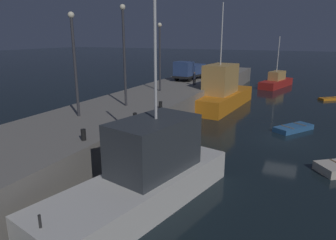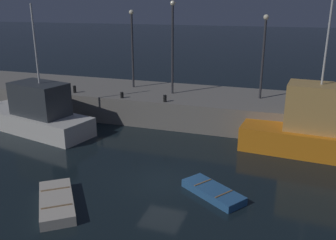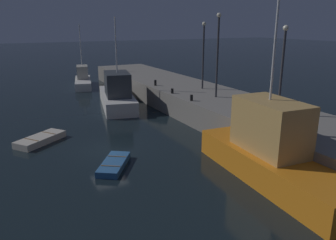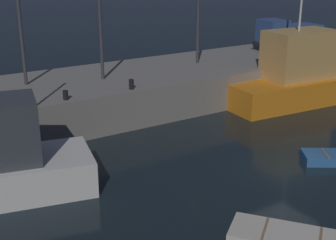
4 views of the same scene
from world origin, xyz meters
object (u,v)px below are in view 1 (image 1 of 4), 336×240
Objects in this scene: lamp_post_east at (124,48)px; dinghy_red_small at (293,128)px; fishing_boat_blue at (276,81)px; lamp_post_west at (74,57)px; dinghy_orange_near at (330,99)px; utility_truck at (189,70)px; lamp_post_central at (160,51)px; bollard_east at (135,116)px; fishing_boat_white at (221,93)px; fishing_trawler_red at (145,175)px; dockworker at (194,78)px; bollard_west at (161,105)px; bollard_central at (83,135)px.

dinghy_red_small is at bearing -63.03° from lamp_post_east.
fishing_boat_blue is 1.23× the size of lamp_post_west.
lamp_post_west is at bearing 164.14° from lamp_post_east.
dinghy_red_small is at bearing -52.24° from lamp_post_west.
dinghy_orange_near is 18.44m from utility_truck.
lamp_post_central reaches higher than fishing_boat_blue.
lamp_post_east is 6.44m from bollard_east.
lamp_post_central is at bearing 157.88° from fishing_boat_blue.
fishing_boat_white reaches higher than utility_truck.
fishing_trawler_red is 27.68m from utility_truck.
lamp_post_central is at bearing -2.81° from lamp_post_west.
lamp_post_west is 4.63× the size of dockworker.
bollard_central is (-8.85, 0.40, 0.04)m from bollard_west.
dinghy_red_small is 0.56× the size of lamp_post_central.
dockworker is at bearing -5.90° from lamp_post_east.
dinghy_orange_near is at bearing -49.01° from fishing_boat_white.
lamp_post_east reaches higher than dinghy_orange_near.
fishing_boat_blue reaches higher than dockworker.
lamp_post_central is (-15.07, 16.85, 6.29)m from dinghy_orange_near.
lamp_post_west is 14.33× the size of bollard_east.
lamp_post_east is 1.36× the size of utility_truck.
lamp_post_west is 7.52m from bollard_west.
dockworker is (-9.98, 14.88, 3.06)m from dinghy_orange_near.
utility_truck is at bearing 53.05° from fishing_boat_white.
fishing_trawler_red is at bearing -121.44° from lamp_post_west.
bollard_west is at bearing -0.39° from bollard_east.
bollard_east is at bearing 135.78° from dinghy_red_small.
lamp_post_west is (5.08, 8.31, 5.08)m from fishing_trawler_red.
dinghy_red_small is 13.45m from dockworker.
fishing_boat_white is 3.14× the size of dinghy_red_small.
utility_truck is at bearing 13.59° from bollard_west.
fishing_boat_white is 14.53m from lamp_post_east.
fishing_boat_white is 4.38× the size of dinghy_orange_near.
dinghy_orange_near is at bearing -15.83° from fishing_trawler_red.
dinghy_red_small is 2.48× the size of dockworker.
dinghy_red_small is at bearing 168.39° from dinghy_orange_near.
utility_truck is (10.39, 13.84, 3.36)m from dinghy_red_small.
lamp_post_central reaches higher than utility_truck.
fishing_boat_blue is 30.96m from bollard_west.
lamp_post_west is at bearing 43.38° from bollard_central.
lamp_post_central is 13.76× the size of bollard_east.
fishing_trawler_red is 10.99m from lamp_post_west.
dinghy_orange_near is 0.35× the size of lamp_post_east.
lamp_post_east is 5.35m from bollard_west.
fishing_trawler_red is 13.03m from lamp_post_east.
fishing_boat_blue is at bearing -15.84° from lamp_post_west.
bollard_west is at bearing 149.58° from dinghy_orange_near.
lamp_post_east is 5.13× the size of dockworker.
lamp_post_central is (-23.06, 9.37, 5.54)m from fishing_boat_blue.
dockworker is 21.31m from bollard_central.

